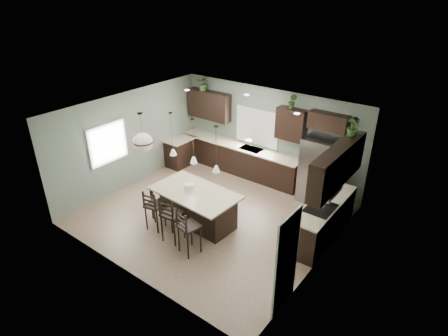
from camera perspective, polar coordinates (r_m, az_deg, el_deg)
ground at (r=9.95m, az=-1.86°, el=-7.12°), size 6.00×6.00×0.00m
pantry_door at (r=7.00m, az=9.47°, el=-13.95°), size 0.04×0.82×2.04m
window_back at (r=11.44m, az=5.09°, el=6.24°), size 1.35×0.02×1.00m
window_left at (r=10.71m, az=-17.34°, el=3.61°), size 0.02×1.10×1.00m
left_return_cabs at (r=12.42m, az=-6.71°, el=2.37°), size 0.60×0.90×0.90m
left_return_countertop at (r=12.22m, az=-6.76°, el=4.36°), size 0.66×0.96×0.04m
back_lower_cabs at (r=11.88m, az=2.31°, el=1.36°), size 4.20×0.60×0.90m
back_countertop at (r=11.67m, az=2.29°, el=3.41°), size 4.20×0.66×0.04m
sink_inset at (r=11.43m, az=4.14°, el=2.93°), size 0.70×0.45×0.01m
faucet at (r=11.35m, az=4.08°, el=3.55°), size 0.02×0.02×0.28m
back_upper_left at (r=12.16m, az=-2.30°, el=9.56°), size 1.55×0.34×0.90m
back_upper_right at (r=10.63m, az=10.22°, el=6.58°), size 0.85×0.34×0.90m
fridge_header at (r=10.14m, az=15.62°, el=6.81°), size 1.05×0.34×0.45m
right_lower_cabs at (r=9.23m, az=14.97°, el=-7.79°), size 0.60×2.35×0.90m
right_countertop at (r=8.98m, az=15.20°, el=-5.27°), size 0.66×2.35×0.04m
cooktop at (r=8.75m, az=14.50°, el=-5.91°), size 0.58×0.75×0.02m
wall_oven_front at (r=9.10m, az=12.50°, el=-7.99°), size 0.01×0.72×0.60m
right_upper_cabs at (r=8.45m, az=16.95°, el=0.36°), size 0.34×2.35×0.90m
microwave at (r=8.42m, az=15.59°, el=-2.65°), size 0.40×0.75×0.40m
refrigerator at (r=10.44m, az=14.22°, el=-0.38°), size 0.90×0.74×1.85m
kitchen_island at (r=9.39m, az=-4.34°, el=-6.06°), size 2.21×1.33×0.92m
serving_dish at (r=9.24m, az=-5.35°, el=-2.84°), size 0.24×0.24×0.14m
bar_stool_left at (r=9.31m, az=-10.46°, el=-6.18°), size 0.47×0.47×1.10m
bar_stool_center at (r=8.81m, az=-7.86°, el=-7.62°), size 0.49×0.49×1.21m
bar_stool_right at (r=8.42m, az=-5.31°, el=-9.51°), size 0.51×0.51×1.16m
pendant_left at (r=9.03m, az=-7.94°, el=5.13°), size 0.17×0.17×1.10m
pendant_center at (r=8.56m, az=-4.75°, el=4.05°), size 0.17×0.17×1.10m
pendant_right at (r=8.12m, az=-1.21°, el=2.83°), size 0.17×0.17×1.10m
chandelier at (r=9.11m, az=-12.39°, el=5.30°), size 0.52×0.52×0.99m
plant_back_left at (r=12.07m, az=-3.14°, el=12.79°), size 0.52×0.49×0.47m
plant_back_right at (r=10.40m, az=10.39°, el=9.96°), size 0.24×0.20×0.42m
plant_right_wall at (r=8.83m, az=19.04°, el=5.94°), size 0.26×0.26×0.44m
room_shell at (r=9.11m, az=-2.02°, el=1.79°), size 6.00×6.00×6.00m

